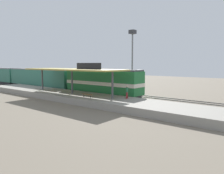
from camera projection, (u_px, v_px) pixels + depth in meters
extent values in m
plane|color=#706656|center=(101.00, 95.00, 38.64)|extent=(120.00, 120.00, 0.00)
cube|color=#5F5649|center=(93.00, 96.00, 37.09)|extent=(3.20, 110.00, 0.04)
cube|color=gray|center=(90.00, 96.00, 36.53)|extent=(0.10, 110.00, 0.16)
cube|color=gray|center=(96.00, 95.00, 37.64)|extent=(0.10, 110.00, 0.16)
cube|color=#5F5649|center=(110.00, 93.00, 40.64)|extent=(3.20, 110.00, 0.04)
cube|color=gray|center=(108.00, 93.00, 40.08)|extent=(0.10, 110.00, 0.16)
cube|color=gray|center=(113.00, 92.00, 41.19)|extent=(0.10, 110.00, 0.16)
cube|color=gray|center=(72.00, 96.00, 33.50)|extent=(6.00, 44.00, 0.90)
cylinder|color=#47474C|center=(112.00, 85.00, 28.24)|extent=(0.28, 0.28, 3.60)
cylinder|color=#47474C|center=(72.00, 82.00, 33.26)|extent=(0.28, 0.28, 3.60)
cylinder|color=#47474C|center=(42.00, 79.00, 38.28)|extent=(0.28, 0.28, 3.60)
cube|color=#A38E3D|center=(72.00, 70.00, 33.06)|extent=(5.20, 18.00, 0.20)
cube|color=black|center=(88.00, 66.00, 30.73)|extent=(0.12, 4.80, 0.90)
cylinder|color=#333338|center=(90.00, 96.00, 29.01)|extent=(0.07, 0.07, 0.42)
cylinder|color=#333338|center=(84.00, 96.00, 29.82)|extent=(0.07, 0.07, 0.42)
cube|color=brown|center=(87.00, 94.00, 29.39)|extent=(0.44, 1.70, 0.08)
cube|color=#28282D|center=(102.00, 94.00, 35.72)|extent=(2.60, 13.60, 0.70)
cube|color=#1E6B33|center=(102.00, 81.00, 35.50)|extent=(2.90, 14.40, 3.50)
cube|color=#424247|center=(102.00, 70.00, 35.30)|extent=(2.78, 14.11, 0.24)
cube|color=beige|center=(102.00, 83.00, 35.53)|extent=(2.93, 14.43, 0.56)
cube|color=#28282D|center=(41.00, 87.00, 47.03)|extent=(2.60, 19.20, 0.70)
cube|color=#2D6B56|center=(40.00, 77.00, 46.81)|extent=(2.90, 20.00, 3.30)
cube|color=slate|center=(40.00, 69.00, 46.62)|extent=(2.78, 19.60, 0.24)
cube|color=#28282D|center=(78.00, 87.00, 46.25)|extent=(2.50, 11.20, 0.70)
cube|color=brown|center=(78.00, 79.00, 46.08)|extent=(2.80, 12.00, 2.60)
cube|color=maroon|center=(78.00, 73.00, 45.92)|extent=(2.69, 11.76, 0.24)
cylinder|color=slate|center=(132.00, 64.00, 40.79)|extent=(0.28, 0.28, 11.00)
cube|color=#333338|center=(133.00, 32.00, 40.16)|extent=(1.10, 1.10, 0.70)
cylinder|color=maroon|center=(127.00, 95.00, 28.54)|extent=(0.16, 0.16, 0.84)
cylinder|color=maroon|center=(127.00, 95.00, 28.68)|extent=(0.16, 0.16, 0.84)
cylinder|color=#23603D|center=(127.00, 90.00, 28.53)|extent=(0.34, 0.34, 0.64)
sphere|color=tan|center=(127.00, 87.00, 28.48)|extent=(0.23, 0.23, 0.23)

